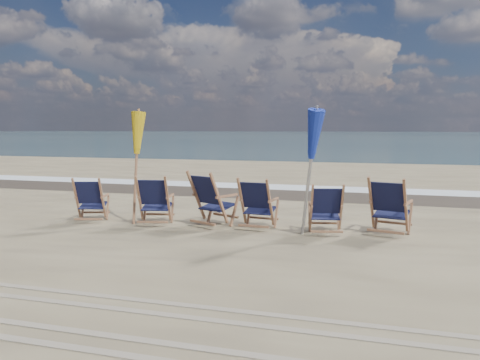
{
  "coord_description": "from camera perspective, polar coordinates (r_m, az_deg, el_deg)",
  "views": [
    {
      "loc": [
        2.58,
        -6.79,
        1.94
      ],
      "look_at": [
        0.0,
        2.2,
        0.9
      ],
      "focal_mm": 35.0,
      "sensor_mm": 36.0,
      "label": 1
    }
  ],
  "objects": [
    {
      "name": "umbrella_blue",
      "position": [
        8.26,
        8.44,
        5.06
      ],
      "size": [
        0.3,
        0.3,
        2.3
      ],
      "color": "#A5A5AD",
      "rests_on": "ground"
    },
    {
      "name": "beach_chair_1",
      "position": [
        9.35,
        -8.79,
        -2.51
      ],
      "size": [
        0.79,
        0.86,
        1.02
      ],
      "primitive_type": null,
      "rotation": [
        0.0,
        0.0,
        3.35
      ],
      "color": "#121535",
      "rests_on": "ground"
    },
    {
      "name": "umbrella_yellow",
      "position": [
        9.71,
        -12.67,
        4.94
      ],
      "size": [
        0.3,
        0.3,
        2.26
      ],
      "color": "#936142",
      "rests_on": "ground"
    },
    {
      "name": "beach_chair_3",
      "position": [
        8.8,
        3.69,
        -3.03
      ],
      "size": [
        0.72,
        0.79,
        1.02
      ],
      "primitive_type": null,
      "rotation": [
        0.0,
        0.0,
        3.05
      ],
      "color": "#121535",
      "rests_on": "ground"
    },
    {
      "name": "tire_tracks",
      "position": [
        5.13,
        -16.24,
        -16.1
      ],
      "size": [
        80.0,
        1.3,
        0.01
      ],
      "primitive_type": null,
      "color": "gray",
      "rests_on": "ground"
    },
    {
      "name": "beach_chair_4",
      "position": [
        8.62,
        12.27,
        -3.56
      ],
      "size": [
        0.75,
        0.81,
        0.96
      ],
      "primitive_type": null,
      "rotation": [
        0.0,
        0.0,
        3.36
      ],
      "color": "#121535",
      "rests_on": "ground"
    },
    {
      "name": "ocean",
      "position": [
        134.83,
        14.96,
        5.33
      ],
      "size": [
        400.0,
        400.0,
        0.0
      ],
      "primitive_type": "plane",
      "color": "#395960",
      "rests_on": "ground"
    },
    {
      "name": "beach_chair_0",
      "position": [
        10.0,
        -16.43,
        -2.35
      ],
      "size": [
        0.78,
        0.83,
        0.95
      ],
      "primitive_type": null,
      "rotation": [
        0.0,
        0.0,
        3.43
      ],
      "color": "#121535",
      "rests_on": "ground"
    },
    {
      "name": "wet_sand_strip",
      "position": [
        13.97,
        5.21,
        -1.65
      ],
      "size": [
        200.0,
        2.6,
        0.0
      ],
      "primitive_type": "cube",
      "color": "#42362A",
      "rests_on": "ground"
    },
    {
      "name": "surf_foam",
      "position": [
        15.43,
        6.25,
        -0.9
      ],
      "size": [
        200.0,
        1.4,
        0.01
      ],
      "primitive_type": "cube",
      "color": "silver",
      "rests_on": "ground"
    },
    {
      "name": "beach_chair_2",
      "position": [
        8.94,
        -2.57,
        -2.55
      ],
      "size": [
        0.98,
        1.03,
        1.11
      ],
      "primitive_type": null,
      "rotation": [
        0.0,
        0.0,
        2.72
      ],
      "color": "#121535",
      "rests_on": "ground"
    },
    {
      "name": "beach_chair_5",
      "position": [
        8.73,
        19.53,
        -3.25
      ],
      "size": [
        0.87,
        0.93,
        1.08
      ],
      "primitive_type": null,
      "rotation": [
        0.0,
        0.0,
        2.88
      ],
      "color": "#121535",
      "rests_on": "ground"
    }
  ]
}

